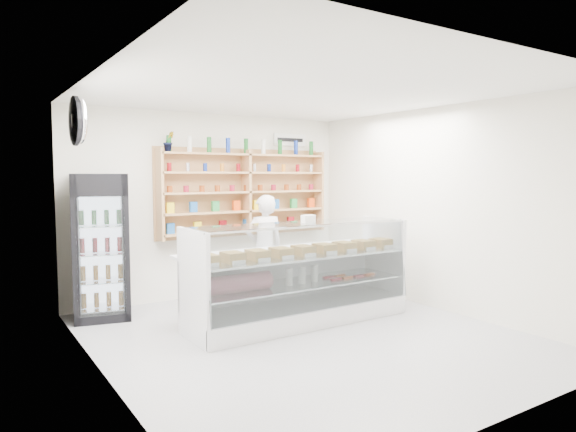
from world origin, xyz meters
TOP-DOWN VIEW (x-y plane):
  - room at (0.00, 0.00)m, footprint 5.00×5.00m
  - display_counter at (0.26, 0.53)m, footprint 2.92×0.87m
  - shop_worker at (0.44, 1.69)m, footprint 0.62×0.45m
  - drinks_cooler at (-1.78, 2.07)m, footprint 0.81×0.80m
  - wall_shelving at (0.50, 2.34)m, footprint 2.84×0.28m
  - potted_plant at (-0.75, 2.34)m, footprint 0.18×0.15m
  - security_mirror at (-2.17, 1.20)m, footprint 0.15×0.50m
  - wall_sign at (1.40, 2.47)m, footprint 0.62×0.03m

SIDE VIEW (x-z plane):
  - display_counter at x=0.26m, z-range -0.28..0.99m
  - shop_worker at x=0.44m, z-range 0.00..1.58m
  - drinks_cooler at x=-1.78m, z-range 0.00..1.88m
  - room at x=0.00m, z-range -1.10..3.90m
  - wall_shelving at x=0.50m, z-range 0.93..2.26m
  - potted_plant at x=-0.75m, z-range 2.20..2.49m
  - security_mirror at x=-2.17m, z-range 2.20..2.70m
  - wall_sign at x=1.40m, z-range 2.35..2.55m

